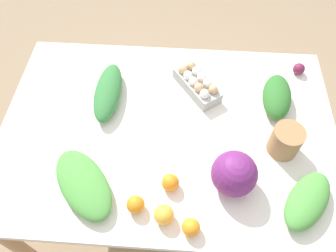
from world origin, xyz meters
name	(u,v)px	position (x,y,z in m)	size (l,w,h in m)	color
ground_plane	(168,196)	(0.00, 0.00, 0.00)	(8.00, 8.00, 0.00)	#937A5B
dining_table	(168,139)	(0.00, 0.00, 0.68)	(1.47, 1.02, 0.77)	silver
cabbage_purple	(234,174)	(-0.26, 0.24, 0.86)	(0.17, 0.17, 0.17)	#6B2366
egg_carton	(197,83)	(-0.12, -0.23, 0.82)	(0.24, 0.27, 0.09)	#A8A8A3
paper_bag	(286,141)	(-0.48, 0.07, 0.84)	(0.13, 0.13, 0.13)	#997047
greens_bunch_dandelion	(83,184)	(0.30, 0.30, 0.81)	(0.34, 0.17, 0.07)	#4C933D
greens_bunch_beet_tops	(307,201)	(-0.54, 0.31, 0.81)	(0.27, 0.13, 0.08)	#4C933D
greens_bunch_scallion	(108,92)	(0.29, -0.15, 0.81)	(0.34, 0.12, 0.08)	#337538
greens_bunch_chard	(277,97)	(-0.48, -0.17, 0.82)	(0.25, 0.13, 0.10)	#2D6B28
beet_root	(299,69)	(-0.62, -0.37, 0.80)	(0.06, 0.06, 0.06)	maroon
orange_0	(164,215)	(-0.01, 0.40, 0.81)	(0.07, 0.07, 0.07)	#F9A833
orange_1	(136,205)	(0.09, 0.37, 0.81)	(0.07, 0.07, 0.07)	orange
orange_2	(191,227)	(-0.11, 0.44, 0.81)	(0.07, 0.07, 0.07)	orange
orange_3	(170,183)	(-0.03, 0.27, 0.81)	(0.07, 0.07, 0.07)	orange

